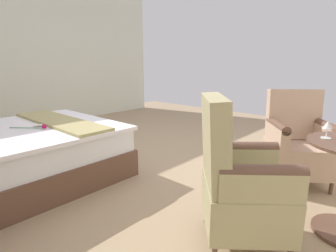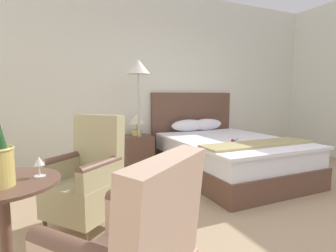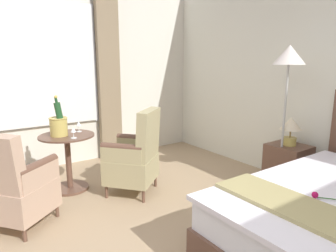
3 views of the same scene
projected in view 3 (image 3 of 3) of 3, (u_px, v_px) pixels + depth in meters
wall_window_side at (29, 67)px, 4.24m from camera, size 0.27×5.60×3.04m
nightstand at (287, 167)px, 3.78m from camera, size 0.49×0.41×0.57m
bedside_lamp at (291, 127)px, 3.67m from camera, size 0.26×0.26×0.35m
floor_lamp_brass at (288, 67)px, 3.45m from camera, size 0.37×0.37×1.78m
side_table_round at (68, 159)px, 3.73m from camera, size 0.66×0.66×0.71m
champagne_bucket at (59, 124)px, 3.60m from camera, size 0.22×0.22×0.49m
wine_glass_near_bucket at (73, 131)px, 3.49m from camera, size 0.07×0.07×0.13m
wine_glass_near_edge at (79, 124)px, 3.82m from camera, size 0.07×0.07×0.13m
armchair_by_window at (135, 157)px, 3.62m from camera, size 0.78×0.78×1.04m
armchair_facing_bed at (13, 186)px, 2.85m from camera, size 0.80×0.80×0.98m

